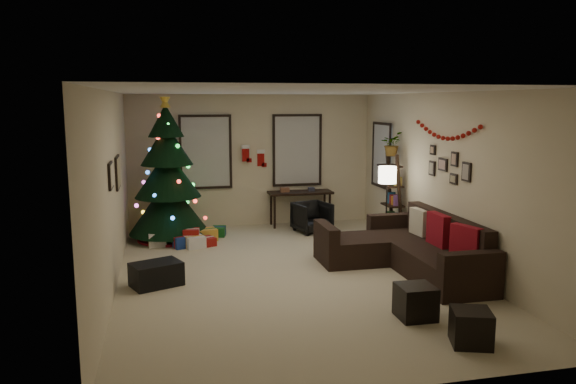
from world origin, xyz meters
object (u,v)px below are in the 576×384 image
at_px(christmas_tree, 168,180).
at_px(desk_chair, 312,217).
at_px(desk, 300,195).
at_px(bookshelf, 394,199).
at_px(sofa, 409,251).

bearing_deg(christmas_tree, desk_chair, -0.37).
bearing_deg(desk_chair, christmas_tree, 164.12).
xyz_separation_m(desk, bookshelf, (1.34, -1.69, 0.16)).
height_order(sofa, desk_chair, sofa).
height_order(christmas_tree, sofa, christmas_tree).
height_order(sofa, bookshelf, bookshelf).
distance_m(christmas_tree, sofa, 4.57).
relative_size(christmas_tree, desk, 2.07).
relative_size(desk_chair, bookshelf, 0.37).
bearing_deg(desk, sofa, -75.33).
bearing_deg(desk_chair, sofa, -89.05).
xyz_separation_m(sofa, desk_chair, (-0.80, 2.72, 0.02)).
bearing_deg(desk_chair, bookshelf, -54.95).
height_order(sofa, desk, sofa).
bearing_deg(christmas_tree, sofa, -37.48).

